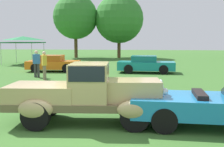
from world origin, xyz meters
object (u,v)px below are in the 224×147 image
(spectator_by_row, at_px, (37,63))
(show_car_teal, at_px, (146,64))
(neighbor_convertible, at_px, (221,106))
(spectator_between_cars, at_px, (44,64))
(show_car_orange, at_px, (53,63))
(canopy_tent_left_field, at_px, (23,39))
(feature_pickup_truck, at_px, (87,93))

(spectator_by_row, bearing_deg, show_car_teal, 26.49)
(neighbor_convertible, height_order, spectator_by_row, spectator_by_row)
(neighbor_convertible, bearing_deg, spectator_by_row, 134.62)
(neighbor_convertible, distance_m, spectator_between_cars, 11.32)
(neighbor_convertible, height_order, show_car_orange, neighbor_convertible)
(show_car_orange, bearing_deg, neighbor_convertible, -53.93)
(neighbor_convertible, relative_size, spectator_by_row, 2.75)
(show_car_orange, bearing_deg, canopy_tent_left_field, 130.45)
(feature_pickup_truck, bearing_deg, spectator_by_row, 119.99)
(spectator_by_row, bearing_deg, show_car_orange, 91.83)
(canopy_tent_left_field, bearing_deg, show_car_orange, -49.55)
(feature_pickup_truck, bearing_deg, show_car_teal, 82.88)
(neighbor_convertible, height_order, canopy_tent_left_field, canopy_tent_left_field)
(spectator_between_cars, xyz_separation_m, canopy_tent_left_field, (-6.08, 10.31, 1.51))
(show_car_teal, height_order, spectator_between_cars, spectator_between_cars)
(spectator_by_row, distance_m, canopy_tent_left_field, 10.76)
(spectator_between_cars, relative_size, canopy_tent_left_field, 0.50)
(feature_pickup_truck, height_order, canopy_tent_left_field, canopy_tent_left_field)
(canopy_tent_left_field, bearing_deg, feature_pickup_truck, -60.44)
(show_car_teal, bearing_deg, spectator_between_cars, -143.31)
(neighbor_convertible, height_order, spectator_between_cars, spectator_between_cars)
(feature_pickup_truck, distance_m, show_car_teal, 12.56)
(feature_pickup_truck, xyz_separation_m, spectator_by_row, (-5.24, 9.08, 0.05))
(neighbor_convertible, distance_m, canopy_tent_left_field, 23.18)
(feature_pickup_truck, bearing_deg, canopy_tent_left_field, 119.56)
(spectator_between_cars, xyz_separation_m, spectator_by_row, (-0.89, 1.01, 0.00))
(neighbor_convertible, bearing_deg, show_car_teal, 99.61)
(feature_pickup_truck, distance_m, show_car_orange, 13.53)
(spectator_between_cars, bearing_deg, show_car_teal, 36.69)
(show_car_orange, xyz_separation_m, spectator_by_row, (0.11, -3.35, 0.32))
(show_car_orange, distance_m, spectator_by_row, 3.36)
(neighbor_convertible, xyz_separation_m, spectator_by_row, (-8.90, 9.01, 0.33))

